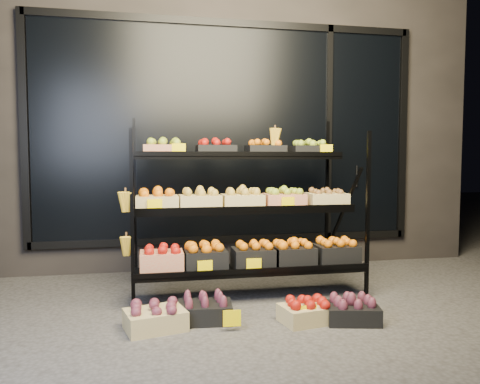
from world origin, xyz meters
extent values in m
plane|color=#514F4C|center=(0.00, 0.00, 0.00)|extent=(24.00, 24.00, 0.00)
cube|color=#2D2826|center=(0.00, 2.60, 1.75)|extent=(6.00, 2.00, 3.50)
cube|color=black|center=(0.00, 1.58, 1.55)|extent=(4.20, 0.04, 2.40)
cube|color=black|center=(0.00, 1.56, 0.34)|extent=(4.30, 0.06, 0.08)
cube|color=black|center=(0.00, 1.56, 2.76)|extent=(4.30, 0.06, 0.08)
cube|color=black|center=(-2.15, 1.56, 1.55)|extent=(0.08, 0.06, 2.50)
cube|color=black|center=(2.15, 1.56, 1.55)|extent=(0.08, 0.06, 2.50)
cube|color=black|center=(1.20, 1.56, 1.55)|extent=(0.06, 0.06, 2.50)
cylinder|color=black|center=(1.55, 1.53, 1.05)|extent=(0.02, 0.02, 0.25)
cube|color=black|center=(-1.02, 0.18, 0.75)|extent=(0.03, 0.03, 1.50)
cube|color=black|center=(1.02, 0.18, 0.75)|extent=(0.03, 0.03, 1.50)
cube|color=black|center=(-1.02, 1.15, 0.83)|extent=(0.03, 0.03, 1.66)
cube|color=black|center=(1.02, 1.15, 0.83)|extent=(0.03, 0.03, 1.66)
cube|color=black|center=(0.00, 0.35, 0.27)|extent=(2.05, 0.42, 0.03)
cube|color=black|center=(0.00, 0.15, 0.30)|extent=(2.05, 0.02, 0.05)
cube|color=black|center=(0.00, 0.65, 0.77)|extent=(2.05, 0.40, 0.03)
cube|color=black|center=(0.00, 0.46, 0.80)|extent=(2.05, 0.02, 0.05)
cube|color=black|center=(0.00, 0.95, 1.27)|extent=(2.05, 0.40, 0.03)
cube|color=black|center=(0.00, 0.76, 1.30)|extent=(2.05, 0.02, 0.05)
cube|color=tan|center=(-0.75, 0.95, 1.33)|extent=(0.38, 0.28, 0.11)
ellipsoid|color=#94AA2A|center=(-0.75, 0.95, 1.42)|extent=(0.32, 0.24, 0.07)
cube|color=black|center=(-0.23, 0.95, 1.33)|extent=(0.38, 0.28, 0.11)
ellipsoid|color=#B70D0D|center=(-0.23, 0.95, 1.42)|extent=(0.32, 0.24, 0.07)
cube|color=black|center=(0.28, 0.95, 1.33)|extent=(0.38, 0.28, 0.11)
ellipsoid|color=orange|center=(0.28, 0.95, 1.42)|extent=(0.32, 0.24, 0.07)
cube|color=black|center=(0.74, 0.95, 1.33)|extent=(0.38, 0.28, 0.11)
ellipsoid|color=#94AA2A|center=(0.74, 0.95, 1.42)|extent=(0.32, 0.24, 0.07)
cube|color=tan|center=(-0.82, 0.65, 0.85)|extent=(0.38, 0.28, 0.14)
ellipsoid|color=orange|center=(-0.82, 0.65, 0.95)|extent=(0.32, 0.24, 0.07)
cube|color=tan|center=(-0.42, 0.65, 0.85)|extent=(0.38, 0.28, 0.14)
ellipsoid|color=gold|center=(-0.42, 0.65, 0.95)|extent=(0.32, 0.24, 0.07)
cube|color=tan|center=(-0.02, 0.65, 0.85)|extent=(0.38, 0.28, 0.14)
ellipsoid|color=gold|center=(-0.02, 0.65, 0.95)|extent=(0.32, 0.24, 0.07)
cube|color=tan|center=(0.39, 0.65, 0.85)|extent=(0.38, 0.28, 0.14)
ellipsoid|color=#94AA2A|center=(0.39, 0.65, 0.95)|extent=(0.32, 0.24, 0.07)
cube|color=tan|center=(0.82, 0.65, 0.85)|extent=(0.38, 0.28, 0.14)
ellipsoid|color=brown|center=(0.82, 0.65, 0.95)|extent=(0.32, 0.24, 0.07)
cube|color=tan|center=(-0.78, 0.35, 0.37)|extent=(0.38, 0.28, 0.18)
ellipsoid|color=#B70D0D|center=(-0.78, 0.35, 0.49)|extent=(0.32, 0.24, 0.07)
cube|color=black|center=(-0.42, 0.35, 0.37)|extent=(0.38, 0.28, 0.18)
ellipsoid|color=orange|center=(-0.42, 0.35, 0.49)|extent=(0.32, 0.24, 0.07)
cube|color=black|center=(0.03, 0.35, 0.37)|extent=(0.38, 0.28, 0.18)
ellipsoid|color=orange|center=(0.03, 0.35, 0.49)|extent=(0.32, 0.24, 0.07)
cube|color=black|center=(0.38, 0.35, 0.37)|extent=(0.38, 0.28, 0.18)
ellipsoid|color=orange|center=(0.38, 0.35, 0.49)|extent=(0.32, 0.24, 0.07)
cube|color=black|center=(0.80, 0.35, 0.37)|extent=(0.38, 0.28, 0.18)
ellipsoid|color=orange|center=(0.80, 0.35, 0.49)|extent=(0.32, 0.24, 0.07)
ellipsoid|color=gold|center=(-1.07, 0.20, 1.00)|extent=(0.14, 0.08, 0.22)
ellipsoid|color=gold|center=(-1.07, 0.20, 0.64)|extent=(0.14, 0.08, 0.22)
ellipsoid|color=gold|center=(0.35, 0.85, 1.56)|extent=(0.14, 0.08, 0.22)
cube|color=#FBDB00|center=(-0.84, 0.50, 0.84)|extent=(0.13, 0.01, 0.12)
cube|color=#FBDB00|center=(0.38, 0.50, 0.84)|extent=(0.13, 0.01, 0.12)
cube|color=#FBDB00|center=(0.87, 0.80, 1.34)|extent=(0.13, 0.01, 0.12)
cube|color=#FBDB00|center=(-0.60, 0.80, 1.34)|extent=(0.13, 0.01, 0.12)
cube|color=#FBDB00|center=(-0.43, 0.20, 0.34)|extent=(0.13, 0.01, 0.12)
cube|color=#FBDB00|center=(-0.01, 0.20, 0.34)|extent=(0.13, 0.01, 0.12)
cube|color=#FBDB00|center=(-0.31, -0.40, 0.06)|extent=(0.13, 0.01, 0.12)
cube|color=#FBDB00|center=(0.27, -0.40, 0.06)|extent=(0.13, 0.01, 0.12)
cube|color=tan|center=(-0.86, -0.24, 0.07)|extent=(0.49, 0.41, 0.14)
ellipsoid|color=brown|center=(-0.86, -0.24, 0.17)|extent=(0.41, 0.34, 0.07)
cube|color=black|center=(-0.48, -0.14, 0.07)|extent=(0.44, 0.34, 0.14)
ellipsoid|color=brown|center=(-0.48, -0.14, 0.17)|extent=(0.37, 0.29, 0.07)
cube|color=tan|center=(0.29, -0.32, 0.07)|extent=(0.43, 0.35, 0.13)
ellipsoid|color=#B70D0D|center=(0.29, -0.32, 0.16)|extent=(0.36, 0.29, 0.07)
cube|color=black|center=(0.63, -0.38, 0.07)|extent=(0.45, 0.37, 0.13)
ellipsoid|color=brown|center=(0.63, -0.38, 0.16)|extent=(0.38, 0.31, 0.07)
camera|label=1|loc=(-0.90, -3.66, 1.25)|focal=35.00mm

